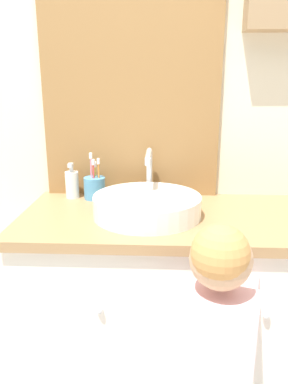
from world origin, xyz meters
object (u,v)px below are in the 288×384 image
toothbrush_holder (95,187)px  child_figure (215,365)px  sink_basin (147,204)px  soap_dispenser (72,184)px

toothbrush_holder → child_figure: size_ratio=0.20×
toothbrush_holder → child_figure: bearing=-56.4°
sink_basin → soap_dispenser: (-0.32, 0.21, 0.02)m
sink_basin → soap_dispenser: 0.38m
sink_basin → toothbrush_holder: 0.30m
sink_basin → child_figure: sink_basin is taller
child_figure → sink_basin: bearing=114.1°
sink_basin → child_figure: bearing=-65.9°
toothbrush_holder → child_figure: (0.43, -0.65, -0.31)m
sink_basin → child_figure: 0.58m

